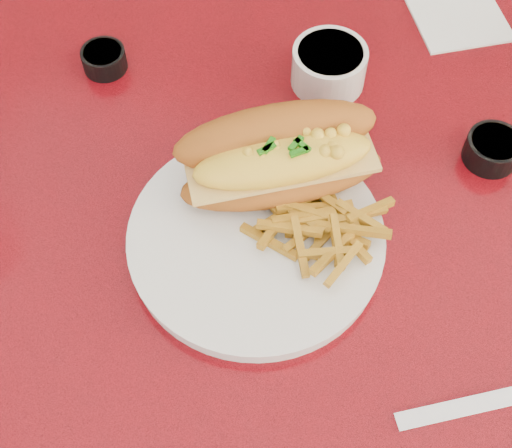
% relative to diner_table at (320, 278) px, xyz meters
% --- Properties ---
extents(ground, '(8.00, 8.00, 0.00)m').
position_rel_diner_table_xyz_m(ground, '(0.00, 0.00, -0.61)').
color(ground, silver).
rests_on(ground, ground).
extents(diner_table, '(1.23, 0.83, 0.77)m').
position_rel_diner_table_xyz_m(diner_table, '(0.00, 0.00, 0.00)').
color(diner_table, red).
rests_on(diner_table, ground).
extents(booth_bench_far, '(1.20, 0.51, 0.90)m').
position_rel_diner_table_xyz_m(booth_bench_far, '(0.00, 0.81, -0.32)').
color(booth_bench_far, '#940F09').
rests_on(booth_bench_far, ground).
extents(dinner_plate, '(0.34, 0.34, 0.02)m').
position_rel_diner_table_xyz_m(dinner_plate, '(-0.07, -0.06, 0.17)').
color(dinner_plate, silver).
rests_on(dinner_plate, diner_table).
extents(mac_hoagie, '(0.23, 0.19, 0.09)m').
position_rel_diner_table_xyz_m(mac_hoagie, '(-0.06, 0.01, 0.22)').
color(mac_hoagie, '#AC5C1B').
rests_on(mac_hoagie, dinner_plate).
extents(fries_pile, '(0.12, 0.11, 0.03)m').
position_rel_diner_table_xyz_m(fries_pile, '(-0.01, -0.04, 0.19)').
color(fries_pile, gold).
rests_on(fries_pile, dinner_plate).
extents(fork, '(0.04, 0.13, 0.00)m').
position_rel_diner_table_xyz_m(fork, '(-0.06, 0.01, 0.18)').
color(fork, silver).
rests_on(fork, dinner_plate).
extents(gravy_ramekin, '(0.11, 0.11, 0.05)m').
position_rel_diner_table_xyz_m(gravy_ramekin, '(-0.04, 0.18, 0.19)').
color(gravy_ramekin, silver).
rests_on(gravy_ramekin, diner_table).
extents(sauce_cup_left, '(0.06, 0.06, 0.03)m').
position_rel_diner_table_xyz_m(sauce_cup_left, '(-0.30, 0.14, 0.18)').
color(sauce_cup_left, black).
rests_on(sauce_cup_left, diner_table).
extents(sauce_cup_right, '(0.06, 0.06, 0.03)m').
position_rel_diner_table_xyz_m(sauce_cup_right, '(0.16, 0.11, 0.18)').
color(sauce_cup_right, black).
rests_on(sauce_cup_right, diner_table).
extents(paper_napkin, '(0.15, 0.15, 0.00)m').
position_rel_diner_table_xyz_m(paper_napkin, '(0.10, 0.32, 0.16)').
color(paper_napkin, white).
rests_on(paper_napkin, diner_table).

